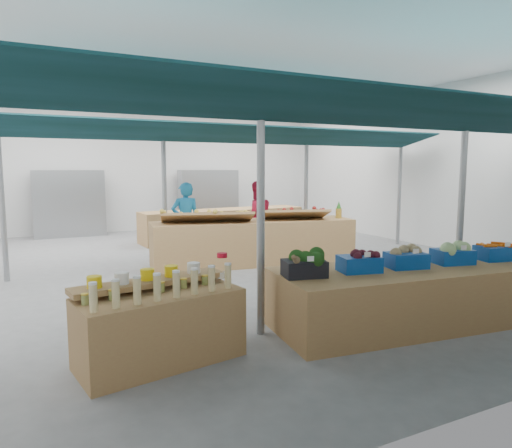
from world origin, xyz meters
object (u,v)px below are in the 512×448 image
object	(u,v)px
vendor_right	(257,217)
fruit_counter	(254,242)
veg_counter	(418,294)
vendor_left	(186,221)
bottle_shelf	(159,323)
crate_stack	(457,266)

from	to	relation	value
vendor_right	fruit_counter	bearing A→B (deg)	69.48
fruit_counter	veg_counter	bearing A→B (deg)	-78.14
veg_counter	vendor_right	bearing A→B (deg)	93.30
veg_counter	vendor_left	distance (m)	5.77
fruit_counter	vendor_right	world-z (taller)	vendor_right
fruit_counter	vendor_right	bearing A→B (deg)	69.48
fruit_counter	vendor_left	world-z (taller)	vendor_left
bottle_shelf	veg_counter	world-z (taller)	bottle_shelf
bottle_shelf	vendor_right	world-z (taller)	vendor_right
vendor_right	veg_counter	bearing A→B (deg)	94.92
bottle_shelf	crate_stack	bearing A→B (deg)	0.53
veg_counter	fruit_counter	xyz separation A→B (m)	(-0.29, 4.45, 0.09)
crate_stack	vendor_right	xyz separation A→B (m)	(-2.01, 4.21, 0.59)
bottle_shelf	fruit_counter	xyz separation A→B (m)	(3.15, 4.16, 0.05)
bottle_shelf	veg_counter	size ratio (longest dim) A/B	0.46
bottle_shelf	fruit_counter	distance (m)	5.22
veg_counter	vendor_right	distance (m)	5.58
fruit_counter	crate_stack	size ratio (longest dim) A/B	7.47
bottle_shelf	fruit_counter	size ratio (longest dim) A/B	0.41
vendor_left	vendor_right	distance (m)	1.80
vendor_left	vendor_right	bearing A→B (deg)	-171.91
veg_counter	vendor_right	xyz separation A→B (m)	(0.31, 5.55, 0.50)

